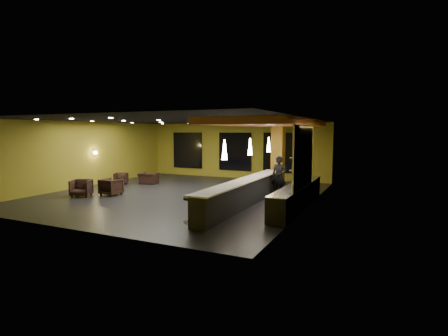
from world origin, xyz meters
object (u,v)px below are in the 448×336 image
at_px(staff_c, 301,178).
at_px(armchair_c, 121,178).
at_px(pendant_1, 250,147).
at_px(pendant_0, 224,150).
at_px(pendant_2, 269,145).
at_px(bar_stool_3, 231,189).
at_px(armchair_d, 148,178).
at_px(bar_counter, 245,193).
at_px(bar_stool_2, 223,195).
at_px(staff_a, 279,176).
at_px(bar_stool_1, 205,201).
at_px(bar_stool_0, 190,206).
at_px(staff_b, 301,176).
at_px(column, 278,155).
at_px(bar_stool_5, 253,181).
at_px(armchair_b, 111,187).
at_px(prep_counter, 297,197).
at_px(bar_stool_4, 245,185).
at_px(armchair_a, 81,188).

relative_size(staff_c, armchair_c, 2.43).
bearing_deg(staff_c, pendant_1, -118.41).
distance_m(pendant_0, pendant_2, 5.00).
xyz_separation_m(staff_c, bar_stool_3, (-2.50, -2.22, -0.37)).
bearing_deg(pendant_1, armchair_d, 160.20).
bearing_deg(pendant_2, bar_counter, -90.00).
relative_size(staff_c, bar_stool_2, 2.29).
relative_size(staff_a, bar_stool_1, 2.53).
height_order(armchair_d, bar_stool_0, bar_stool_0).
relative_size(pendant_2, staff_b, 0.40).
relative_size(column, bar_stool_1, 4.75).
relative_size(staff_a, bar_stool_5, 2.34).
relative_size(bar_counter, pendant_2, 11.43).
height_order(bar_stool_2, bar_stool_3, bar_stool_3).
height_order(pendant_1, armchair_c, pendant_1).
distance_m(pendant_1, armchair_d, 7.85).
height_order(staff_b, armchair_d, staff_b).
bearing_deg(staff_c, armchair_b, -151.49).
bearing_deg(pendant_1, staff_b, 64.69).
xyz_separation_m(column, bar_stool_2, (-0.74, -5.19, -1.27)).
xyz_separation_m(prep_counter, bar_stool_4, (-2.85, 1.58, 0.04)).
bearing_deg(armchair_b, armchair_c, -54.13).
bearing_deg(pendant_1, armchair_c, 167.87).
distance_m(armchair_a, bar_stool_0, 7.16).
height_order(column, staff_c, column).
bearing_deg(bar_counter, armchair_d, 156.72).
bearing_deg(prep_counter, armchair_a, -168.86).
relative_size(pendant_1, bar_stool_3, 0.92).
distance_m(pendant_2, bar_stool_5, 2.07).
bearing_deg(armchair_d, armchair_c, 20.79).
bearing_deg(staff_a, bar_stool_2, -119.16).
relative_size(pendant_0, pendant_1, 1.00).
bearing_deg(bar_stool_2, bar_stool_1, -91.16).
bearing_deg(staff_a, column, 104.60).
xyz_separation_m(column, bar_stool_3, (-0.90, -3.97, -1.27)).
bearing_deg(bar_stool_2, staff_c, 55.78).
bearing_deg(armchair_b, bar_stool_0, 156.66).
bearing_deg(bar_stool_5, staff_b, 5.62).
bearing_deg(bar_stool_4, prep_counter, -28.97).
distance_m(column, armchair_b, 8.43).
relative_size(pendant_1, bar_stool_2, 0.94).
bearing_deg(armchair_d, column, -176.02).
relative_size(bar_counter, bar_stool_1, 10.86).
xyz_separation_m(pendant_0, staff_a, (0.71, 4.37, -1.42)).
distance_m(staff_b, armchair_c, 10.02).
relative_size(prep_counter, staff_b, 3.45).
relative_size(pendant_2, staff_a, 0.37).
distance_m(staff_b, bar_stool_3, 3.78).
bearing_deg(armchair_d, bar_stool_1, 133.16).
bearing_deg(bar_stool_4, bar_stool_3, -92.04).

